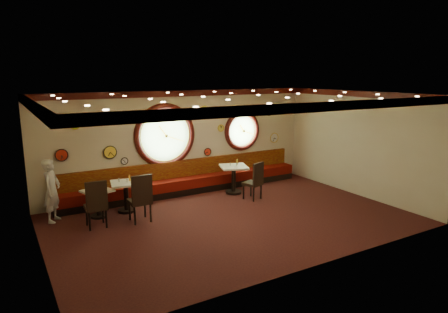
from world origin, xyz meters
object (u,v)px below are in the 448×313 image
Objects in this scene: condiment_b_pepper at (127,181)px; table_c at (234,176)px; condiment_a_pepper at (99,189)px; waiter at (52,190)px; chair_a at (96,201)px; condiment_b_salt at (119,180)px; condiment_c_bottle at (237,162)px; condiment_a_bottle at (99,186)px; condiment_a_salt at (92,188)px; condiment_c_salt at (230,164)px; condiment_b_bottle at (130,178)px; table_b at (126,193)px; table_a at (98,200)px; condiment_c_pepper at (237,164)px; chair_b at (141,195)px; chair_c at (255,178)px.

table_c is at bearing 1.06° from condiment_b_pepper.
waiter reaches higher than condiment_a_pepper.
waiter reaches higher than condiment_b_pepper.
chair_a is 6.98× the size of condiment_b_salt.
waiter is (-5.41, 0.16, -0.16)m from condiment_c_bottle.
condiment_a_bottle is 1.15m from waiter.
chair_a is 4.33× the size of condiment_a_bottle.
table_c is 5.26m from waiter.
condiment_c_salt is (4.24, 0.08, 0.14)m from condiment_a_salt.
condiment_c_bottle is at bearing 13.00° from chair_a.
condiment_b_bottle reaches higher than condiment_a_pepper.
table_b is 8.24× the size of condiment_a_pepper.
waiter is (-1.08, 0.35, 0.02)m from condiment_a_pepper.
condiment_b_pepper is (0.79, -0.01, 0.42)m from table_a.
condiment_c_pepper is at bearing -1.53° from condiment_b_bottle.
condiment_a_bottle reaches higher than condiment_a_salt.
chair_b is 1.12m from condiment_b_salt.
table_c is at bearing -0.64° from condiment_a_bottle.
condiment_c_pepper is at bearing -0.38° from condiment_a_salt.
condiment_b_bottle is at bearing 145.11° from chair_c.
condiment_c_salt is 4.03m from condiment_a_bottle.
chair_a is at bearing -142.97° from condiment_b_pepper.
condiment_a_bottle reaches higher than table_c.
chair_b is 7.73× the size of condiment_c_pepper.
condiment_c_pepper is at bearing 0.53° from condiment_b_pepper.
condiment_a_salt is 0.76m from condiment_b_salt.
table_c is at bearing -155.76° from condiment_c_bottle.
condiment_b_salt is (0.62, 0.15, 0.42)m from table_a.
condiment_c_salt is (4.11, 0.12, 0.47)m from table_a.
condiment_c_pepper reaches higher than condiment_b_pepper.
condiment_b_pepper reaches higher than table_b.
condiment_b_bottle is at bearing 178.47° from condiment_c_pepper.
table_c is 3.49m from chair_b.
table_b is at bearing 94.57° from chair_b.
table_c is at bearing -1.04° from condiment_b_bottle.
condiment_c_bottle is at bearing 55.20° from condiment_c_pepper.
condiment_c_salt reaches higher than condiment_a_pepper.
table_b is 8.83× the size of condiment_c_pepper.
condiment_c_bottle is at bearing 0.38° from condiment_a_bottle.
condiment_b_bottle is (1.10, 0.87, 0.23)m from chair_a.
condiment_b_salt is 0.24m from condiment_b_pepper.
chair_c is at bearing -70.19° from waiter.
condiment_b_salt is (-0.24, 1.09, 0.17)m from chair_b.
chair_c is at bearing -13.67° from table_b.
condiment_c_pepper is at bearing 0.26° from table_a.
condiment_b_bottle is (0.11, 0.12, 0.04)m from condiment_b_pepper.
chair_b reaches higher than condiment_a_pepper.
condiment_a_pepper is at bearing -108.02° from condiment_a_bottle.
condiment_b_salt is at bearing 20.52° from condiment_a_pepper.
waiter is (-1.67, 0.13, -0.08)m from condiment_b_salt.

